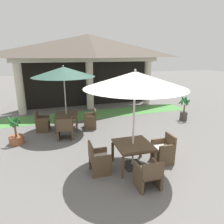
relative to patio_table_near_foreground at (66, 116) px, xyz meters
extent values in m
plane|color=slate|center=(1.79, -4.36, -0.62)|extent=(60.00, 60.00, 0.00)
cylinder|color=beige|center=(-2.07, 3.23, 0.77)|extent=(0.43, 0.43, 2.79)
cylinder|color=beige|center=(1.79, 3.23, 0.77)|extent=(0.43, 0.43, 2.79)
cylinder|color=beige|center=(5.66, 3.23, 0.77)|extent=(0.43, 0.43, 2.79)
cube|color=beige|center=(1.79, 3.23, 2.29)|extent=(8.52, 0.70, 0.24)
pyramid|color=#665B51|center=(1.79, 3.23, 3.05)|extent=(8.92, 2.67, 1.28)
cube|color=black|center=(1.79, 4.13, 0.77)|extent=(8.32, 0.16, 2.79)
cube|color=#519347|center=(1.79, 1.83, -0.61)|extent=(10.72, 1.62, 0.01)
cube|color=brown|center=(0.00, 0.00, 0.07)|extent=(1.08, 1.08, 0.05)
cube|color=brown|center=(0.00, 0.00, 0.01)|extent=(0.99, 0.99, 0.07)
cube|color=brown|center=(-0.50, -0.36, -0.32)|extent=(0.08, 0.08, 0.60)
cube|color=brown|center=(0.36, -0.50, -0.32)|extent=(0.08, 0.08, 0.60)
cube|color=brown|center=(-0.36, 0.50, -0.32)|extent=(0.08, 0.08, 0.60)
cube|color=brown|center=(0.50, 0.36, -0.32)|extent=(0.08, 0.08, 0.60)
cube|color=#2D2D2D|center=(0.00, 0.00, -0.57)|extent=(0.48, 0.48, 0.10)
cylinder|color=beige|center=(0.00, 0.00, 0.62)|extent=(0.05, 0.05, 2.48)
cone|color=#33594C|center=(0.00, 0.00, 1.90)|extent=(2.60, 2.60, 0.41)
sphere|color=beige|center=(0.00, 0.00, 2.14)|extent=(0.06, 0.06, 0.06)
cube|color=brown|center=(1.00, -0.17, -0.23)|extent=(0.61, 0.64, 0.07)
cube|color=silver|center=(1.00, -0.17, -0.17)|extent=(0.56, 0.59, 0.05)
cube|color=brown|center=(1.24, -0.21, 0.02)|extent=(0.15, 0.56, 0.43)
cube|color=brown|center=(0.96, -0.43, -0.30)|extent=(0.53, 0.15, 0.64)
cube|color=brown|center=(1.05, 0.09, -0.30)|extent=(0.53, 0.15, 0.64)
cube|color=brown|center=(0.73, -0.38, -0.44)|extent=(0.06, 0.06, 0.36)
cube|color=brown|center=(0.81, 0.12, -0.44)|extent=(0.06, 0.06, 0.36)
cube|color=brown|center=(1.19, -0.46, -0.44)|extent=(0.06, 0.06, 0.36)
cube|color=brown|center=(1.28, 0.04, -0.44)|extent=(0.06, 0.06, 0.36)
cube|color=brown|center=(-0.17, -1.00, -0.18)|extent=(0.68, 0.66, 0.07)
cube|color=silver|center=(-0.17, -1.00, -0.12)|extent=(0.63, 0.61, 0.05)
cube|color=brown|center=(-0.21, -1.26, 0.06)|extent=(0.60, 0.16, 0.43)
cube|color=brown|center=(-0.44, -0.96, -0.28)|extent=(0.15, 0.57, 0.68)
cube|color=brown|center=(0.10, -1.05, -0.28)|extent=(0.15, 0.57, 0.68)
cube|color=brown|center=(-0.39, -0.70, -0.42)|extent=(0.06, 0.06, 0.40)
cube|color=brown|center=(0.14, -0.79, -0.42)|extent=(0.06, 0.06, 0.40)
cube|color=brown|center=(-0.48, -1.21, -0.42)|extent=(0.06, 0.06, 0.40)
cube|color=brown|center=(0.05, -1.30, -0.42)|extent=(0.06, 0.06, 0.40)
cube|color=brown|center=(-1.00, 0.17, -0.22)|extent=(0.59, 0.62, 0.07)
cube|color=silver|center=(-1.00, 0.17, -0.16)|extent=(0.55, 0.57, 0.05)
cube|color=brown|center=(-1.23, 0.21, 0.05)|extent=(0.15, 0.55, 0.47)
cube|color=brown|center=(-0.96, 0.42, -0.30)|extent=(0.51, 0.14, 0.63)
cube|color=brown|center=(-1.04, -0.08, -0.30)|extent=(0.51, 0.14, 0.63)
cube|color=brown|center=(-0.74, 0.37, -0.44)|extent=(0.06, 0.06, 0.36)
cube|color=brown|center=(-0.82, -0.11, -0.44)|extent=(0.06, 0.06, 0.36)
cube|color=brown|center=(-1.19, 0.45, -0.44)|extent=(0.06, 0.06, 0.36)
cube|color=brown|center=(-1.27, -0.03, -0.44)|extent=(0.06, 0.06, 0.36)
cube|color=brown|center=(1.47, -3.77, 0.10)|extent=(1.05, 1.05, 0.05)
cube|color=brown|center=(1.47, -3.77, 0.04)|extent=(0.97, 0.97, 0.08)
cube|color=brown|center=(0.98, -4.22, -0.31)|extent=(0.07, 0.07, 0.62)
cube|color=brown|center=(1.93, -4.26, -0.31)|extent=(0.07, 0.07, 0.62)
cube|color=brown|center=(1.02, -3.28, -0.31)|extent=(0.07, 0.07, 0.62)
cube|color=brown|center=(1.96, -3.31, -0.31)|extent=(0.07, 0.07, 0.62)
cube|color=#2D2D2D|center=(1.47, -3.77, -0.57)|extent=(0.50, 0.50, 0.09)
cylinder|color=beige|center=(1.47, -3.77, 0.65)|extent=(0.06, 0.06, 2.53)
cone|color=white|center=(1.47, -3.77, 1.96)|extent=(2.77, 2.77, 0.44)
sphere|color=beige|center=(1.47, -3.77, 2.21)|extent=(0.06, 0.06, 0.06)
cube|color=brown|center=(2.46, -3.81, -0.20)|extent=(0.55, 0.57, 0.07)
cube|color=silver|center=(2.46, -3.81, -0.14)|extent=(0.51, 0.52, 0.05)
cube|color=brown|center=(2.71, -3.82, 0.05)|extent=(0.08, 0.55, 0.42)
cube|color=brown|center=(2.45, -4.06, -0.28)|extent=(0.53, 0.08, 0.67)
cube|color=brown|center=(2.47, -3.55, -0.28)|extent=(0.53, 0.08, 0.67)
cube|color=brown|center=(2.22, -4.04, -0.43)|extent=(0.06, 0.06, 0.38)
cube|color=brown|center=(2.23, -3.55, -0.43)|extent=(0.06, 0.06, 0.38)
cube|color=brown|center=(2.69, -4.06, -0.43)|extent=(0.06, 0.06, 0.38)
cube|color=brown|center=(2.71, -3.57, -0.43)|extent=(0.06, 0.06, 0.38)
cube|color=brown|center=(0.49, -3.73, -0.23)|extent=(0.56, 0.54, 0.07)
cube|color=silver|center=(0.49, -3.73, -0.17)|extent=(0.51, 0.50, 0.05)
cube|color=brown|center=(0.24, -3.72, 0.04)|extent=(0.08, 0.52, 0.46)
cube|color=brown|center=(0.49, -3.49, -0.31)|extent=(0.54, 0.08, 0.62)
cube|color=brown|center=(0.48, -3.97, -0.31)|extent=(0.54, 0.08, 0.62)
cube|color=brown|center=(0.73, -3.51, -0.44)|extent=(0.06, 0.06, 0.36)
cube|color=brown|center=(0.72, -3.97, -0.44)|extent=(0.06, 0.06, 0.36)
cube|color=brown|center=(0.25, -3.49, -0.44)|extent=(0.06, 0.06, 0.36)
cube|color=brown|center=(0.24, -3.95, -0.44)|extent=(0.06, 0.06, 0.36)
cube|color=brown|center=(1.44, -4.76, -0.23)|extent=(0.57, 0.57, 0.07)
cube|color=silver|center=(1.44, -4.76, -0.17)|extent=(0.52, 0.53, 0.05)
cube|color=brown|center=(1.43, -5.01, -0.01)|extent=(0.55, 0.08, 0.37)
cube|color=brown|center=(1.18, -4.75, -0.30)|extent=(0.08, 0.55, 0.63)
cube|color=brown|center=(1.69, -4.77, -0.30)|extent=(0.08, 0.55, 0.63)
cube|color=brown|center=(1.20, -4.50, -0.44)|extent=(0.06, 0.06, 0.35)
cube|color=brown|center=(1.69, -4.52, -0.44)|extent=(0.06, 0.06, 0.35)
cube|color=brown|center=(1.18, -4.99, -0.44)|extent=(0.06, 0.06, 0.35)
cube|color=brown|center=(1.67, -5.01, -0.44)|extent=(0.06, 0.06, 0.35)
cylinder|color=#995638|center=(-1.96, -0.92, -0.47)|extent=(0.53, 0.53, 0.30)
cylinder|color=brown|center=(-1.96, -0.92, -0.12)|extent=(0.07, 0.07, 0.40)
ellipsoid|color=#286B33|center=(-1.80, -0.89, 0.21)|extent=(0.17, 0.39, 0.34)
ellipsoid|color=#286B33|center=(-1.92, -0.84, 0.24)|extent=(0.28, 0.19, 0.37)
ellipsoid|color=#286B33|center=(-2.04, -0.86, 0.23)|extent=(0.25, 0.29, 0.36)
ellipsoid|color=#286B33|center=(-2.06, -1.01, 0.27)|extent=(0.31, 0.33, 0.43)
ellipsoid|color=#286B33|center=(-1.94, -1.05, 0.21)|extent=(0.34, 0.15, 0.32)
cylinder|color=#47423D|center=(5.73, -0.57, -0.41)|extent=(0.36, 0.36, 0.42)
cylinder|color=brown|center=(5.73, -0.57, -0.01)|extent=(0.07, 0.07, 0.38)
ellipsoid|color=#286B33|center=(5.89, -0.58, 0.32)|extent=(0.12, 0.39, 0.34)
ellipsoid|color=#286B33|center=(5.76, -0.36, 0.37)|extent=(0.51, 0.18, 0.44)
ellipsoid|color=#286B33|center=(5.61, -0.49, 0.32)|extent=(0.28, 0.34, 0.35)
ellipsoid|color=#286B33|center=(5.61, -0.67, 0.41)|extent=(0.32, 0.37, 0.51)
ellipsoid|color=#286B33|center=(5.74, -0.68, 0.39)|extent=(0.32, 0.14, 0.46)
camera|label=1|loc=(-0.81, -8.63, 2.61)|focal=32.39mm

